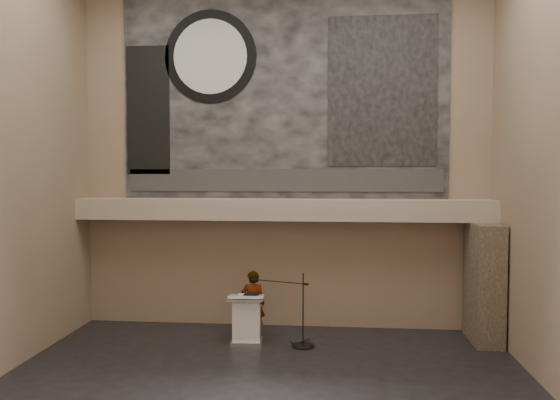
# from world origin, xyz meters

# --- Properties ---
(floor) EXTENTS (10.00, 10.00, 0.00)m
(floor) POSITION_xyz_m (0.00, 0.00, 0.00)
(floor) COLOR black
(floor) RESTS_ON ground
(wall_back) EXTENTS (10.00, 0.02, 8.50)m
(wall_back) POSITION_xyz_m (0.00, 4.00, 4.25)
(wall_back) COLOR #8B7158
(wall_back) RESTS_ON floor
(wall_front) EXTENTS (10.00, 0.02, 8.50)m
(wall_front) POSITION_xyz_m (0.00, -4.00, 4.25)
(wall_front) COLOR #8B7158
(wall_front) RESTS_ON floor
(soffit) EXTENTS (10.00, 0.80, 0.50)m
(soffit) POSITION_xyz_m (0.00, 3.60, 2.95)
(soffit) COLOR tan
(soffit) RESTS_ON wall_back
(sprinkler_left) EXTENTS (0.04, 0.04, 0.06)m
(sprinkler_left) POSITION_xyz_m (-1.60, 3.55, 2.67)
(sprinkler_left) COLOR #B2893D
(sprinkler_left) RESTS_ON soffit
(sprinkler_right) EXTENTS (0.04, 0.04, 0.06)m
(sprinkler_right) POSITION_xyz_m (1.90, 3.55, 2.67)
(sprinkler_right) COLOR #B2893D
(sprinkler_right) RESTS_ON soffit
(banner) EXTENTS (8.00, 0.05, 5.00)m
(banner) POSITION_xyz_m (0.00, 3.97, 5.70)
(banner) COLOR black
(banner) RESTS_ON wall_back
(banner_text_strip) EXTENTS (7.76, 0.02, 0.55)m
(banner_text_strip) POSITION_xyz_m (0.00, 3.93, 3.65)
(banner_text_strip) COLOR #2B2B2B
(banner_text_strip) RESTS_ON banner
(banner_clock_rim) EXTENTS (2.30, 0.02, 2.30)m
(banner_clock_rim) POSITION_xyz_m (-1.80, 3.93, 6.70)
(banner_clock_rim) COLOR black
(banner_clock_rim) RESTS_ON banner
(banner_clock_face) EXTENTS (1.84, 0.02, 1.84)m
(banner_clock_face) POSITION_xyz_m (-1.80, 3.91, 6.70)
(banner_clock_face) COLOR silver
(banner_clock_face) RESTS_ON banner
(banner_building_print) EXTENTS (2.60, 0.02, 3.60)m
(banner_building_print) POSITION_xyz_m (2.40, 3.93, 5.80)
(banner_building_print) COLOR black
(banner_building_print) RESTS_ON banner
(banner_brick_print) EXTENTS (1.10, 0.02, 3.20)m
(banner_brick_print) POSITION_xyz_m (-3.40, 3.93, 5.40)
(banner_brick_print) COLOR black
(banner_brick_print) RESTS_ON banner
(stone_pier) EXTENTS (0.60, 1.40, 2.70)m
(stone_pier) POSITION_xyz_m (4.65, 3.15, 1.35)
(stone_pier) COLOR #46392B
(stone_pier) RESTS_ON floor
(lectern) EXTENTS (0.81, 0.60, 1.14)m
(lectern) POSITION_xyz_m (-0.69, 2.49, 0.55)
(lectern) COLOR silver
(lectern) RESTS_ON floor
(binder) EXTENTS (0.35, 0.29, 0.04)m
(binder) POSITION_xyz_m (-0.57, 2.47, 1.12)
(binder) COLOR black
(binder) RESTS_ON lectern
(papers) EXTENTS (0.29, 0.34, 0.00)m
(papers) POSITION_xyz_m (-0.75, 2.49, 1.10)
(papers) COLOR white
(papers) RESTS_ON lectern
(speaker_person) EXTENTS (0.60, 0.42, 1.56)m
(speaker_person) POSITION_xyz_m (-0.62, 2.98, 0.78)
(speaker_person) COLOR white
(speaker_person) RESTS_ON floor
(mic_stand) EXTENTS (1.48, 0.67, 1.63)m
(mic_stand) POSITION_xyz_m (0.54, 2.42, 0.24)
(mic_stand) COLOR black
(mic_stand) RESTS_ON floor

